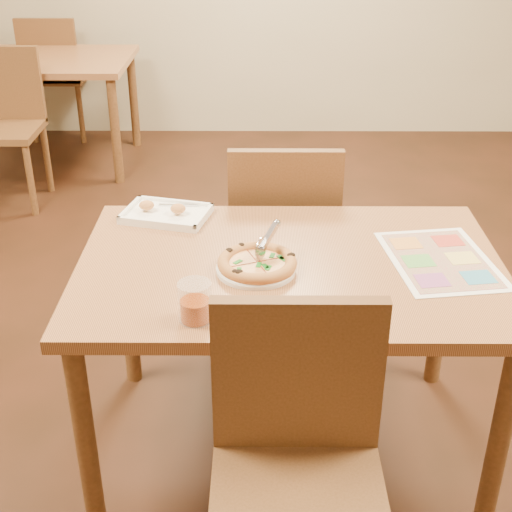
{
  "coord_description": "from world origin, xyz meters",
  "views": [
    {
      "loc": [
        -0.09,
        -1.91,
        1.76
      ],
      "look_at": [
        -0.1,
        -0.05,
        0.77
      ],
      "focal_mm": 50.0,
      "sensor_mm": 36.0,
      "label": 1
    }
  ],
  "objects_px": {
    "bg_chair_near": "(5,107)",
    "menu": "(440,260)",
    "pizza": "(257,263)",
    "appetizer_tray": "(166,214)",
    "glass_tumbler": "(195,304)",
    "bg_chair_far": "(53,64)",
    "pizza_cutter": "(267,240)",
    "dining_table": "(290,287)",
    "chair_far": "(284,224)",
    "plate": "(256,269)",
    "chair_near": "(298,438)",
    "bg_table": "(32,71)"
  },
  "relations": [
    {
      "from": "dining_table",
      "to": "menu",
      "type": "bearing_deg",
      "value": 1.95
    },
    {
      "from": "bg_table",
      "to": "pizza_cutter",
      "type": "distance_m",
      "value": 3.2
    },
    {
      "from": "dining_table",
      "to": "appetizer_tray",
      "type": "relative_size",
      "value": 4.02
    },
    {
      "from": "menu",
      "to": "bg_chair_far",
      "type": "bearing_deg",
      "value": 122.1
    },
    {
      "from": "chair_near",
      "to": "chair_far",
      "type": "height_order",
      "value": "same"
    },
    {
      "from": "pizza",
      "to": "appetizer_tray",
      "type": "relative_size",
      "value": 0.74
    },
    {
      "from": "bg_chair_near",
      "to": "menu",
      "type": "relative_size",
      "value": 1.12
    },
    {
      "from": "dining_table",
      "to": "chair_near",
      "type": "height_order",
      "value": "chair_near"
    },
    {
      "from": "glass_tumbler",
      "to": "menu",
      "type": "height_order",
      "value": "glass_tumbler"
    },
    {
      "from": "chair_near",
      "to": "bg_table",
      "type": "bearing_deg",
      "value": 115.19
    },
    {
      "from": "bg_chair_near",
      "to": "bg_chair_far",
      "type": "relative_size",
      "value": 1.0
    },
    {
      "from": "pizza",
      "to": "menu",
      "type": "xyz_separation_m",
      "value": [
        0.56,
        0.06,
        -0.02
      ]
    },
    {
      "from": "bg_chair_near",
      "to": "plate",
      "type": "height_order",
      "value": "bg_chair_near"
    },
    {
      "from": "plate",
      "to": "glass_tumbler",
      "type": "height_order",
      "value": "glass_tumbler"
    },
    {
      "from": "dining_table",
      "to": "menu",
      "type": "xyz_separation_m",
      "value": [
        0.46,
        0.02,
        0.09
      ]
    },
    {
      "from": "appetizer_tray",
      "to": "plate",
      "type": "bearing_deg",
      "value": -50.29
    },
    {
      "from": "menu",
      "to": "plate",
      "type": "bearing_deg",
      "value": -173.33
    },
    {
      "from": "bg_chair_near",
      "to": "chair_far",
      "type": "bearing_deg",
      "value": -44.94
    },
    {
      "from": "plate",
      "to": "bg_chair_near",
      "type": "bearing_deg",
      "value": 123.63
    },
    {
      "from": "bg_table",
      "to": "appetizer_tray",
      "type": "distance_m",
      "value": 2.74
    },
    {
      "from": "plate",
      "to": "glass_tumbler",
      "type": "xyz_separation_m",
      "value": [
        -0.16,
        -0.27,
        0.04
      ]
    },
    {
      "from": "pizza_cutter",
      "to": "glass_tumbler",
      "type": "height_order",
      "value": "pizza_cutter"
    },
    {
      "from": "pizza",
      "to": "plate",
      "type": "bearing_deg",
      "value": -155.39
    },
    {
      "from": "bg_chair_far",
      "to": "glass_tumbler",
      "type": "distance_m",
      "value": 3.87
    },
    {
      "from": "plate",
      "to": "pizza",
      "type": "relative_size",
      "value": 1.0
    },
    {
      "from": "appetizer_tray",
      "to": "glass_tumbler",
      "type": "bearing_deg",
      "value": -76.48
    },
    {
      "from": "appetizer_tray",
      "to": "bg_chair_far",
      "type": "bearing_deg",
      "value": 111.67
    },
    {
      "from": "dining_table",
      "to": "chair_far",
      "type": "relative_size",
      "value": 2.77
    },
    {
      "from": "pizza_cutter",
      "to": "glass_tumbler",
      "type": "xyz_separation_m",
      "value": [
        -0.19,
        -0.32,
        -0.03
      ]
    },
    {
      "from": "plate",
      "to": "pizza",
      "type": "bearing_deg",
      "value": 24.61
    },
    {
      "from": "bg_table",
      "to": "bg_chair_near",
      "type": "xyz_separation_m",
      "value": [
        0.0,
        -0.6,
        -0.07
      ]
    },
    {
      "from": "bg_chair_near",
      "to": "menu",
      "type": "distance_m",
      "value": 3.01
    },
    {
      "from": "bg_chair_near",
      "to": "appetizer_tray",
      "type": "relative_size",
      "value": 1.45
    },
    {
      "from": "bg_chair_far",
      "to": "plate",
      "type": "height_order",
      "value": "bg_chair_far"
    },
    {
      "from": "pizza",
      "to": "glass_tumbler",
      "type": "xyz_separation_m",
      "value": [
        -0.16,
        -0.27,
        0.02
      ]
    },
    {
      "from": "bg_chair_near",
      "to": "pizza_cutter",
      "type": "bearing_deg",
      "value": -55.26
    },
    {
      "from": "chair_near",
      "to": "pizza_cutter",
      "type": "relative_size",
      "value": 3.46
    },
    {
      "from": "appetizer_tray",
      "to": "menu",
      "type": "bearing_deg",
      "value": -19.54
    },
    {
      "from": "chair_far",
      "to": "menu",
      "type": "bearing_deg",
      "value": 128.21
    },
    {
      "from": "dining_table",
      "to": "bg_chair_far",
      "type": "bearing_deg",
      "value": 115.85
    },
    {
      "from": "chair_near",
      "to": "bg_chair_near",
      "type": "bearing_deg",
      "value": 119.74
    },
    {
      "from": "bg_chair_far",
      "to": "glass_tumbler",
      "type": "xyz_separation_m",
      "value": [
        1.34,
        -3.62,
        0.2
      ]
    },
    {
      "from": "menu",
      "to": "appetizer_tray",
      "type": "bearing_deg",
      "value": 160.46
    },
    {
      "from": "pizza_cutter",
      "to": "appetizer_tray",
      "type": "xyz_separation_m",
      "value": [
        -0.35,
        0.33,
        -0.07
      ]
    },
    {
      "from": "appetizer_tray",
      "to": "chair_far",
      "type": "bearing_deg",
      "value": 33.2
    },
    {
      "from": "bg_chair_near",
      "to": "menu",
      "type": "bearing_deg",
      "value": -46.64
    },
    {
      "from": "bg_table",
      "to": "pizza",
      "type": "height_order",
      "value": "pizza"
    },
    {
      "from": "plate",
      "to": "chair_near",
      "type": "bearing_deg",
      "value": -79.29
    },
    {
      "from": "dining_table",
      "to": "menu",
      "type": "relative_size",
      "value": 3.09
    },
    {
      "from": "chair_far",
      "to": "chair_near",
      "type": "bearing_deg",
      "value": 90.0
    }
  ]
}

